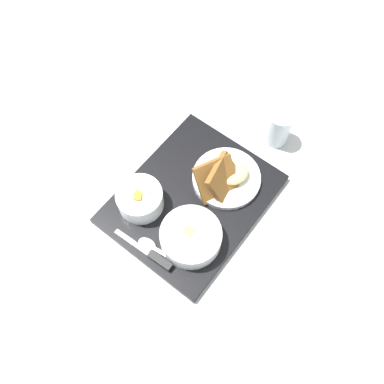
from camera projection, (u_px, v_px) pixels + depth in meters
ground_plane at (192, 201)px, 1.02m from camera, size 4.00×4.00×0.00m
serving_tray at (192, 199)px, 1.01m from camera, size 0.43×0.37×0.02m
bowl_salad at (140, 198)px, 0.97m from camera, size 0.11×0.11×0.06m
bowl_soup at (191, 237)px, 0.93m from camera, size 0.14×0.14×0.05m
plate_main at (226, 177)px, 1.00m from camera, size 0.18×0.17×0.09m
knife at (156, 258)px, 0.93m from camera, size 0.03×0.16×0.02m
spoon at (154, 249)px, 0.94m from camera, size 0.03×0.13×0.01m
glass_water at (278, 129)px, 1.06m from camera, size 0.06×0.06×0.10m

